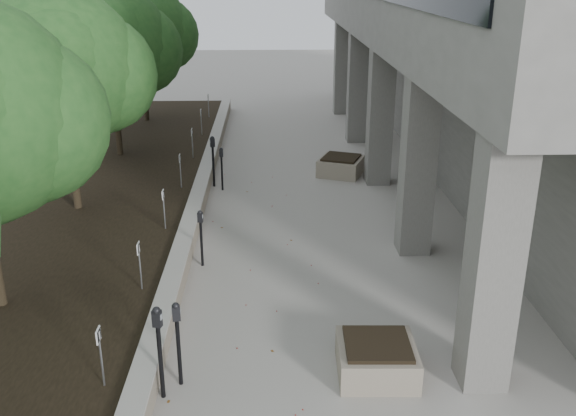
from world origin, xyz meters
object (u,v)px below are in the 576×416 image
object	(u,v)px
crabapple_tree_3	(65,102)
planter_back	(341,165)
crabapple_tree_5	(142,51)
parking_meter_1	(178,344)
planter_front	(377,358)
parking_meter_3	(201,238)
parking_meter_4	(213,162)
parking_meter_5	(222,169)
crabapple_tree_4	(112,71)
parking_meter_2	(160,353)

from	to	relation	value
crabapple_tree_3	planter_back	xyz separation A→B (m)	(7.18, 3.81, -2.82)
crabapple_tree_5	planter_back	size ratio (longest dim) A/B	4.28
parking_meter_1	planter_front	distance (m)	3.15
parking_meter_3	parking_meter_4	xyz separation A→B (m)	(-0.17, 5.45, 0.12)
parking_meter_5	planter_front	bearing A→B (deg)	-73.10
parking_meter_3	parking_meter_4	bearing A→B (deg)	104.10
crabapple_tree_4	parking_meter_2	xyz separation A→B (m)	(3.25, -12.26, -2.34)
parking_meter_5	planter_front	world-z (taller)	parking_meter_5
parking_meter_5	planter_back	size ratio (longest dim) A/B	1.02
parking_meter_2	parking_meter_5	bearing A→B (deg)	102.30
crabapple_tree_4	parking_meter_5	size ratio (longest dim) A/B	4.19
crabapple_tree_5	planter_front	distance (m)	18.24
crabapple_tree_5	parking_meter_1	size ratio (longest dim) A/B	3.75
parking_meter_4	planter_front	world-z (taller)	parking_meter_4
crabapple_tree_4	parking_meter_5	world-z (taller)	crabapple_tree_4
parking_meter_3	parking_meter_1	bearing A→B (deg)	-76.80
parking_meter_1	planter_back	distance (m)	11.38
parking_meter_4	planter_back	size ratio (longest dim) A/B	1.22
parking_meter_5	planter_back	xyz separation A→B (m)	(3.65, 1.40, -0.35)
parking_meter_1	parking_meter_5	distance (m)	9.35
parking_meter_3	crabapple_tree_3	bearing A→B (deg)	154.20
parking_meter_2	planter_back	world-z (taller)	parking_meter_2
crabapple_tree_5	parking_meter_4	distance (m)	8.27
planter_back	planter_front	bearing A→B (deg)	-93.16
parking_meter_2	parking_meter_3	size ratio (longest dim) A/B	1.20
crabapple_tree_4	crabapple_tree_5	size ratio (longest dim) A/B	1.00
parking_meter_1	planter_back	world-z (taller)	parking_meter_1
parking_meter_2	parking_meter_1	bearing A→B (deg)	67.83
crabapple_tree_3	parking_meter_3	bearing A→B (deg)	-38.16
parking_meter_1	parking_meter_3	xyz separation A→B (m)	(-0.06, 4.26, -0.07)
crabapple_tree_4	planter_front	xyz separation A→B (m)	(6.59, -11.77, -2.83)
parking_meter_3	planter_front	size ratio (longest dim) A/B	1.05
crabapple_tree_5	parking_meter_2	bearing A→B (deg)	-79.34
parking_meter_1	planter_back	bearing A→B (deg)	60.03
crabapple_tree_3	parking_meter_3	distance (m)	5.00
parking_meter_1	parking_meter_2	bearing A→B (deg)	-137.09
parking_meter_1	planter_front	size ratio (longest dim) A/B	1.17
parking_meter_1	crabapple_tree_5	bearing A→B (deg)	90.61
parking_meter_4	parking_meter_5	xyz separation A→B (m)	(0.27, -0.36, -0.12)
parking_meter_4	parking_meter_2	bearing A→B (deg)	-109.39
parking_meter_3	parking_meter_5	world-z (taller)	parking_meter_3
planter_front	crabapple_tree_4	bearing A→B (deg)	119.26
parking_meter_2	crabapple_tree_5	bearing A→B (deg)	114.59
crabapple_tree_3	parking_meter_3	xyz separation A→B (m)	(3.42, -2.68, -2.47)
crabapple_tree_4	parking_meter_4	bearing A→B (deg)	-34.52
crabapple_tree_5	planter_front	size ratio (longest dim) A/B	4.40
parking_meter_4	planter_front	xyz separation A→B (m)	(3.34, -9.53, -0.48)
crabapple_tree_4	parking_meter_1	world-z (taller)	crabapple_tree_4
crabapple_tree_4	parking_meter_1	size ratio (longest dim) A/B	3.75
crabapple_tree_5	parking_meter_3	distance (m)	13.37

